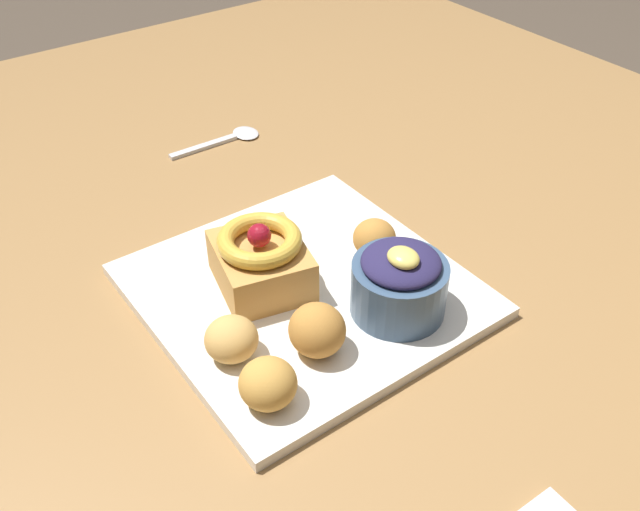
{
  "coord_description": "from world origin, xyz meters",
  "views": [
    {
      "loc": [
        0.41,
        -0.45,
        1.19
      ],
      "look_at": [
        -0.02,
        -0.14,
        0.77
      ],
      "focal_mm": 39.59,
      "sensor_mm": 36.0,
      "label": 1
    }
  ],
  "objects_px": {
    "fritter_extra": "(317,330)",
    "fritter_middle": "(374,238)",
    "fritter_back": "(231,339)",
    "fritter_front": "(268,384)",
    "front_plate": "(303,290)",
    "spoon": "(228,139)",
    "cake_slice": "(261,259)",
    "berry_ramekin": "(399,283)"
  },
  "relations": [
    {
      "from": "fritter_extra",
      "to": "fritter_middle",
      "type": "bearing_deg",
      "value": 121.1
    },
    {
      "from": "front_plate",
      "to": "fritter_extra",
      "type": "xyz_separation_m",
      "value": [
        0.08,
        -0.04,
        0.03
      ]
    },
    {
      "from": "fritter_front",
      "to": "cake_slice",
      "type": "bearing_deg",
      "value": 149.7
    },
    {
      "from": "fritter_front",
      "to": "fritter_back",
      "type": "distance_m",
      "value": 0.06
    },
    {
      "from": "fritter_extra",
      "to": "spoon",
      "type": "relative_size",
      "value": 0.4
    },
    {
      "from": "fritter_middle",
      "to": "fritter_back",
      "type": "distance_m",
      "value": 0.19
    },
    {
      "from": "berry_ramekin",
      "to": "fritter_back",
      "type": "height_order",
      "value": "berry_ramekin"
    },
    {
      "from": "berry_ramekin",
      "to": "cake_slice",
      "type": "bearing_deg",
      "value": -142.14
    },
    {
      "from": "berry_ramekin",
      "to": "fritter_extra",
      "type": "relative_size",
      "value": 1.73
    },
    {
      "from": "fritter_extra",
      "to": "spoon",
      "type": "xyz_separation_m",
      "value": [
        -0.39,
        0.14,
        -0.03
      ]
    },
    {
      "from": "cake_slice",
      "to": "fritter_front",
      "type": "bearing_deg",
      "value": -30.3
    },
    {
      "from": "cake_slice",
      "to": "fritter_middle",
      "type": "distance_m",
      "value": 0.12
    },
    {
      "from": "fritter_back",
      "to": "fritter_extra",
      "type": "bearing_deg",
      "value": 58.95
    },
    {
      "from": "front_plate",
      "to": "berry_ramekin",
      "type": "distance_m",
      "value": 0.1
    },
    {
      "from": "cake_slice",
      "to": "fritter_extra",
      "type": "height_order",
      "value": "cake_slice"
    },
    {
      "from": "berry_ramekin",
      "to": "fritter_front",
      "type": "relative_size",
      "value": 1.85
    },
    {
      "from": "spoon",
      "to": "fritter_middle",
      "type": "bearing_deg",
      "value": -91.04
    },
    {
      "from": "cake_slice",
      "to": "fritter_back",
      "type": "xyz_separation_m",
      "value": [
        0.07,
        -0.07,
        -0.01
      ]
    },
    {
      "from": "berry_ramekin",
      "to": "spoon",
      "type": "relative_size",
      "value": 0.69
    },
    {
      "from": "fritter_front",
      "to": "fritter_extra",
      "type": "relative_size",
      "value": 0.94
    },
    {
      "from": "spoon",
      "to": "fritter_front",
      "type": "bearing_deg",
      "value": -115.38
    },
    {
      "from": "fritter_front",
      "to": "spoon",
      "type": "relative_size",
      "value": 0.37
    },
    {
      "from": "fritter_back",
      "to": "spoon",
      "type": "distance_m",
      "value": 0.4
    },
    {
      "from": "fritter_back",
      "to": "front_plate",
      "type": "bearing_deg",
      "value": 111.09
    },
    {
      "from": "cake_slice",
      "to": "fritter_back",
      "type": "relative_size",
      "value": 2.35
    },
    {
      "from": "fritter_middle",
      "to": "front_plate",
      "type": "bearing_deg",
      "value": -90.45
    },
    {
      "from": "fritter_back",
      "to": "fritter_front",
      "type": "bearing_deg",
      "value": -2.28
    },
    {
      "from": "berry_ramekin",
      "to": "fritter_front",
      "type": "height_order",
      "value": "berry_ramekin"
    },
    {
      "from": "fritter_front",
      "to": "spoon",
      "type": "bearing_deg",
      "value": 154.01
    },
    {
      "from": "fritter_middle",
      "to": "fritter_back",
      "type": "bearing_deg",
      "value": -78.48
    },
    {
      "from": "fritter_extra",
      "to": "spoon",
      "type": "height_order",
      "value": "fritter_extra"
    },
    {
      "from": "cake_slice",
      "to": "fritter_front",
      "type": "height_order",
      "value": "cake_slice"
    },
    {
      "from": "fritter_extra",
      "to": "fritter_front",
      "type": "bearing_deg",
      "value": -70.28
    },
    {
      "from": "front_plate",
      "to": "spoon",
      "type": "distance_m",
      "value": 0.33
    },
    {
      "from": "fritter_middle",
      "to": "spoon",
      "type": "relative_size",
      "value": 0.35
    },
    {
      "from": "front_plate",
      "to": "fritter_front",
      "type": "bearing_deg",
      "value": -46.09
    },
    {
      "from": "fritter_extra",
      "to": "front_plate",
      "type": "bearing_deg",
      "value": 153.07
    },
    {
      "from": "front_plate",
      "to": "fritter_extra",
      "type": "relative_size",
      "value": 5.73
    },
    {
      "from": "cake_slice",
      "to": "fritter_middle",
      "type": "height_order",
      "value": "cake_slice"
    },
    {
      "from": "front_plate",
      "to": "berry_ramekin",
      "type": "relative_size",
      "value": 3.31
    },
    {
      "from": "berry_ramekin",
      "to": "fritter_middle",
      "type": "bearing_deg",
      "value": 155.1
    },
    {
      "from": "cake_slice",
      "to": "fritter_extra",
      "type": "xyz_separation_m",
      "value": [
        0.1,
        -0.01,
        -0.01
      ]
    }
  ]
}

